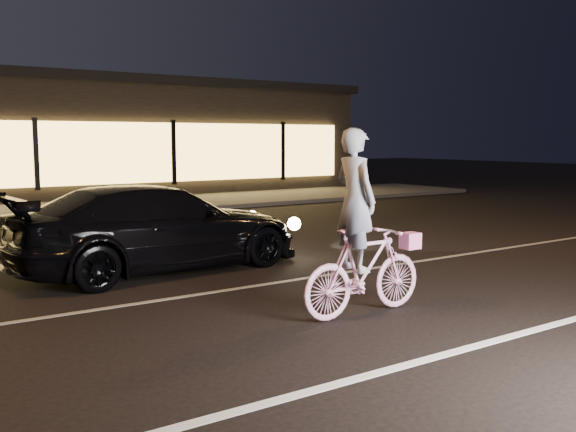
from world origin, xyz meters
TOP-DOWN VIEW (x-y plane):
  - ground at (0.00, 0.00)m, footprint 90.00×90.00m
  - lane_stripe_near at (0.00, -1.50)m, footprint 60.00×0.12m
  - lane_stripe_far at (0.00, 2.00)m, footprint 60.00×0.10m
  - sidewalk at (0.00, 13.00)m, footprint 30.00×4.00m
  - storefront at (0.00, 18.97)m, footprint 25.40×8.42m
  - cyclist at (0.18, 0.03)m, footprint 1.74×0.60m
  - sedan at (-0.75, 3.78)m, footprint 4.79×2.22m

SIDE VIEW (x-z plane):
  - ground at x=0.00m, z-range 0.00..0.00m
  - lane_stripe_near at x=0.00m, z-range 0.00..0.01m
  - lane_stripe_far at x=0.00m, z-range 0.00..0.01m
  - sidewalk at x=0.00m, z-range 0.00..0.12m
  - sedan at x=-0.75m, z-range 0.00..1.36m
  - cyclist at x=0.18m, z-range -0.32..1.87m
  - storefront at x=0.00m, z-range 0.05..4.25m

